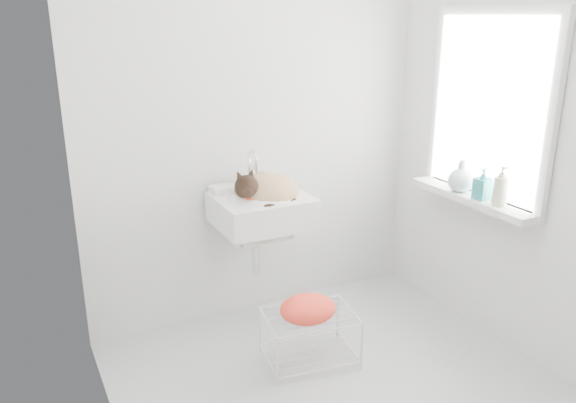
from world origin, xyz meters
name	(u,v)px	position (x,y,z in m)	size (l,w,h in m)	color
floor	(339,386)	(0.00, 0.00, 0.00)	(2.20, 2.00, 0.02)	#AFB5B9
back_wall	(257,119)	(0.00, 1.00, 1.25)	(2.20, 0.02, 2.50)	silver
right_wall	(519,132)	(1.10, 0.00, 1.25)	(0.02, 2.00, 2.50)	silver
left_wall	(98,185)	(-1.10, 0.00, 1.25)	(0.02, 2.00, 2.50)	silver
window_glass	(491,109)	(1.09, 0.20, 1.35)	(0.01, 0.80, 1.00)	white
window_frame	(489,109)	(1.07, 0.20, 1.35)	(0.04, 0.90, 1.10)	white
windowsill	(471,198)	(1.01, 0.20, 0.83)	(0.16, 0.88, 0.04)	white
sink	(262,196)	(-0.10, 0.74, 0.85)	(0.53, 0.47, 0.21)	white
faucet	(249,166)	(-0.10, 0.92, 0.99)	(0.19, 0.14, 0.19)	silver
cat	(265,190)	(-0.08, 0.72, 0.89)	(0.41, 0.33, 0.25)	tan
wire_rack	(310,336)	(-0.02, 0.28, 0.15)	(0.48, 0.34, 0.29)	silver
towel	(308,315)	(-0.06, 0.24, 0.32)	(0.31, 0.22, 0.13)	#DD5600
bottle_a	(498,205)	(1.00, -0.01, 0.85)	(0.07, 0.07, 0.19)	beige
bottle_b	(481,199)	(1.00, 0.12, 0.85)	(0.08, 0.08, 0.18)	teal
bottle_c	(459,191)	(1.00, 0.29, 0.85)	(0.15, 0.15, 0.19)	silver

